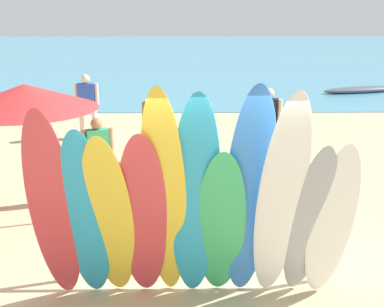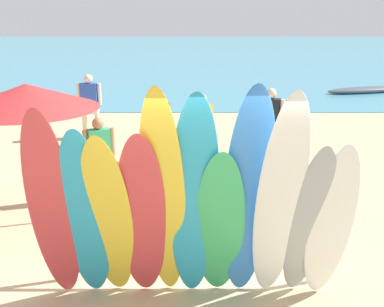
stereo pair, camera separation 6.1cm
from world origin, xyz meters
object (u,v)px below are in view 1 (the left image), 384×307
Objects in this scene: beachgoer_strolling at (268,119)px; surfboard_white_8 at (280,205)px; surfboard_red_3 at (143,220)px; surfboard_teal_5 at (195,203)px; surfboard_blue_7 at (249,199)px; surfboard_white_10 at (331,225)px; surfboard_red_0 at (54,212)px; surfboard_yellow_4 at (165,201)px; beach_umbrella at (25,97)px; beachgoer_near_rack at (200,129)px; beachgoer_by_water at (98,153)px; distant_boat at (362,90)px; surfboard_rack at (193,238)px; surfboard_green_6 at (221,226)px; surfboard_grey_9 at (309,225)px; surfboard_teal_1 at (87,219)px; surfboard_yellow_2 at (109,221)px; beachgoer_midbeach at (87,102)px; beachgoer_photographing at (155,122)px.

surfboard_white_8 is at bearing 107.17° from beachgoer_strolling.
surfboard_teal_5 reaches higher than surfboard_red_3.
surfboard_white_10 is at bearing -7.58° from surfboard_blue_7.
surfboard_blue_7 is (2.10, 0.11, 0.10)m from surfboard_red_0.
surfboard_yellow_4 is 1.22× the size of beach_umbrella.
surfboard_red_0 is 6.38m from beachgoer_strolling.
surfboard_yellow_4 is 4.57m from beachgoer_near_rack.
beachgoer_by_water is (-3.14, 3.23, -0.17)m from surfboard_white_10.
distant_boat is (6.02, 14.17, -1.19)m from surfboard_white_8.
surfboard_green_6 is at bearing -56.80° from surfboard_rack.
surfboard_rack is 1.73m from surfboard_red_0.
surfboard_grey_9 is 0.62× the size of distant_boat.
surfboard_teal_1 is 1.03× the size of surfboard_red_3.
surfboard_teal_5 reaches higher than distant_boat.
surfboard_white_10 is at bearing -2.28° from surfboard_teal_1.
beachgoer_by_water is at bearing 95.70° from surfboard_teal_1.
surfboard_red_0 is 1.10× the size of surfboard_teal_1.
distant_boat is (6.63, 13.98, -0.85)m from surfboard_green_6.
surfboard_yellow_2 is 3.32m from beachgoer_by_water.
surfboard_teal_5 is 1.77× the size of beachgoer_by_water.
surfboard_red_0 is 1.70× the size of beachgoer_by_water.
surfboard_teal_1 is 7.58m from beachgoer_midbeach.
surfboard_red_3 is at bearing 178.64° from surfboard_yellow_4.
surfboard_grey_9 is at bearing -4.27° from surfboard_teal_5.
surfboard_rack is 1.33m from surfboard_white_8.
beachgoer_strolling is (2.02, 5.46, -0.38)m from surfboard_yellow_4.
surfboard_green_6 is 3.64m from beach_umbrella.
beachgoer_near_rack is at bearing 83.71° from surfboard_teal_5.
surfboard_grey_9 reaches higher than beachgoer_photographing.
surfboard_white_8 is 4.70m from beachgoer_near_rack.
surfboard_blue_7 is 8.07m from beachgoer_midbeach.
surfboard_red_3 is 1.05× the size of surfboard_grey_9.
surfboard_grey_9 is (1.26, -0.53, 0.43)m from surfboard_rack.
surfboard_teal_1 is 1.55× the size of beachgoer_by_water.
surfboard_teal_1 is 1.41× the size of beachgoer_strolling.
surfboard_teal_1 is (-1.17, -0.55, 0.51)m from surfboard_rack.
surfboard_red_0 is 1.53× the size of beachgoer_midbeach.
distant_boat is at bearing 59.33° from surfboard_red_3.
surfboard_green_6 is (0.62, 0.09, -0.35)m from surfboard_yellow_4.
surfboard_blue_7 reaches higher than surfboard_grey_9.
surfboard_rack is at bearing 136.06° from surfboard_blue_7.
surfboard_red_3 is 1.49m from surfboard_white_8.
beachgoer_by_water is 0.43× the size of distant_boat.
surfboard_red_3 is at bearing 176.99° from surfboard_white_10.
surfboard_teal_1 is 2.43m from surfboard_grey_9.
surfboard_red_0 is 1.62× the size of beachgoer_photographing.
surfboard_grey_9 is 4.34m from beachgoer_by_water.
surfboard_white_10 reaches higher than beachgoer_near_rack.
surfboard_white_8 is 0.67m from surfboard_white_10.
surfboard_rack is at bearing 151.26° from surfboard_grey_9.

